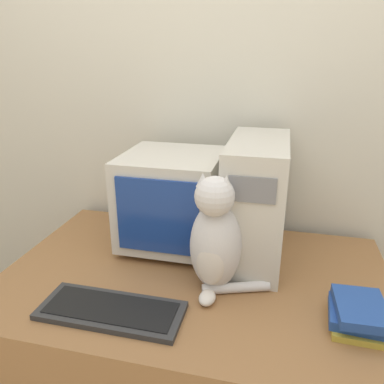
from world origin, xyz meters
The scene contains 8 objects.
wall_back centered at (0.00, 0.93, 1.25)m, with size 7.00×0.05×2.50m.
desk centered at (0.00, 0.43, 0.38)m, with size 1.35×0.86×0.76m.
crt_monitor centered at (-0.14, 0.63, 0.96)m, with size 0.37×0.38×0.38m.
computer_tower centered at (0.19, 0.62, 0.99)m, with size 0.21×0.46×0.45m.
keyboard centered at (-0.20, 0.17, 0.77)m, with size 0.44×0.17×0.02m.
cat centered at (0.08, 0.37, 0.94)m, with size 0.27×0.23×0.40m.
book_stack centered at (0.51, 0.28, 0.80)m, with size 0.17×0.18×0.08m.
pen centered at (-0.26, 0.23, 0.77)m, with size 0.12×0.07×0.01m.
Camera 1 is at (0.26, -0.68, 1.51)m, focal length 35.00 mm.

